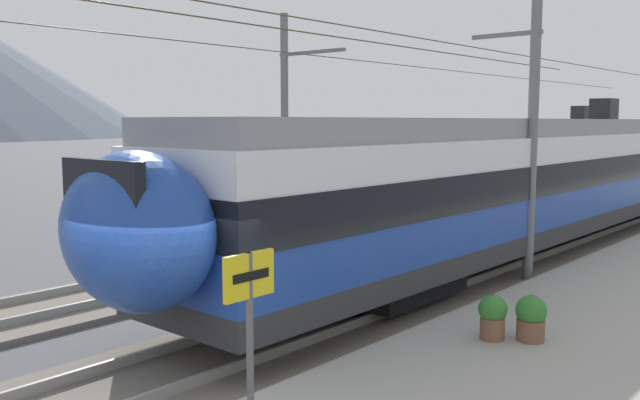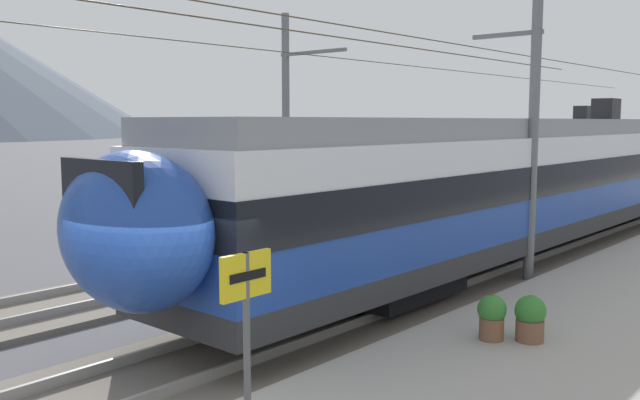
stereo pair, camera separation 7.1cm
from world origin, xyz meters
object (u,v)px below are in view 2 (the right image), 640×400
(train_near_platform, at_px, (546,175))
(train_far_track, at_px, (545,155))
(potted_plant_by_shelter, at_px, (530,317))
(potted_plant_platform_edge, at_px, (492,315))
(catenary_mast_mid, at_px, (530,102))
(platform_sign, at_px, (246,302))
(catenary_mast_far_side, at_px, (290,120))

(train_near_platform, xyz_separation_m, train_far_track, (11.07, 4.74, -0.00))
(train_far_track, relative_size, potted_plant_by_shelter, 37.33)
(train_near_platform, bearing_deg, potted_plant_platform_edge, -161.51)
(train_far_track, distance_m, catenary_mast_mid, 16.59)
(catenary_mast_mid, distance_m, potted_plant_by_shelter, 6.42)
(train_near_platform, height_order, train_far_track, same)
(catenary_mast_mid, relative_size, potted_plant_platform_edge, 65.14)
(platform_sign, bearing_deg, catenary_mast_far_side, 41.81)
(train_far_track, bearing_deg, train_near_platform, -156.84)
(train_far_track, xyz_separation_m, potted_plant_by_shelter, (-20.17, -8.38, -1.50))
(train_near_platform, distance_m, potted_plant_by_shelter, 9.91)
(train_far_track, distance_m, potted_plant_by_shelter, 21.89)
(train_near_platform, relative_size, catenary_mast_far_side, 0.62)
(train_near_platform, relative_size, potted_plant_platform_edge, 40.17)
(catenary_mast_far_side, bearing_deg, catenary_mast_mid, -94.31)
(train_near_platform, relative_size, catenary_mast_mid, 0.62)
(catenary_mast_mid, height_order, potted_plant_platform_edge, catenary_mast_mid)
(train_near_platform, height_order, potted_plant_platform_edge, train_near_platform)
(catenary_mast_far_side, bearing_deg, platform_sign, -138.19)
(catenary_mast_mid, bearing_deg, catenary_mast_far_side, 85.69)
(train_near_platform, bearing_deg, catenary_mast_far_side, 117.92)
(potted_plant_platform_edge, bearing_deg, potted_plant_by_shelter, -55.72)
(train_far_track, distance_m, potted_plant_platform_edge, 22.02)
(catenary_mast_mid, distance_m, potted_plant_platform_edge, 6.52)
(train_far_track, relative_size, catenary_mast_far_side, 0.58)
(train_near_platform, bearing_deg, platform_sign, -169.38)
(potted_plant_platform_edge, bearing_deg, catenary_mast_mid, 19.34)
(potted_plant_by_shelter, bearing_deg, train_far_track, 22.57)
(catenary_mast_mid, height_order, potted_plant_by_shelter, catenary_mast_mid)
(catenary_mast_far_side, xyz_separation_m, platform_sign, (-10.62, -9.50, -1.97))
(train_near_platform, bearing_deg, catenary_mast_mid, -162.56)
(train_near_platform, distance_m, potted_plant_platform_edge, 10.06)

